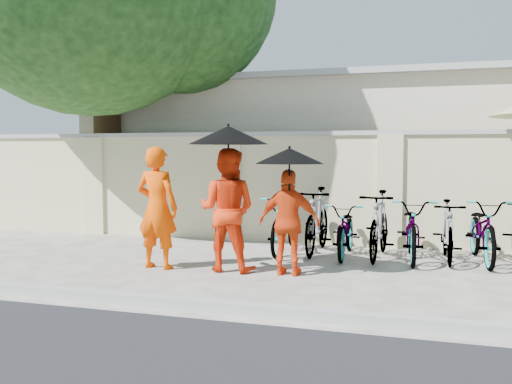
% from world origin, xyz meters
% --- Properties ---
extents(ground, '(80.00, 80.00, 0.00)m').
position_xyz_m(ground, '(0.00, 0.00, 0.00)').
color(ground, beige).
extents(kerb, '(40.00, 0.16, 0.12)m').
position_xyz_m(kerb, '(0.00, -1.70, 0.06)').
color(kerb, '#9B9B9B').
rests_on(kerb, ground).
extents(compound_wall, '(20.00, 0.30, 2.00)m').
position_xyz_m(compound_wall, '(1.00, 3.20, 1.00)').
color(compound_wall, beige).
rests_on(compound_wall, ground).
extents(building_behind, '(14.00, 6.00, 3.20)m').
position_xyz_m(building_behind, '(2.00, 7.00, 1.60)').
color(building_behind, beige).
rests_on(building_behind, ground).
extents(monk_left, '(0.68, 0.48, 1.78)m').
position_xyz_m(monk_left, '(-1.10, 0.20, 0.89)').
color(monk_left, '#FA4D01').
rests_on(monk_left, ground).
extents(monk_center, '(0.86, 0.67, 1.75)m').
position_xyz_m(monk_center, '(-0.07, 0.34, 0.88)').
color(monk_center, red).
rests_on(monk_center, ground).
extents(parasol_center, '(1.12, 1.12, 1.07)m').
position_xyz_m(parasol_center, '(-0.02, 0.26, 1.93)').
color(parasol_center, black).
rests_on(parasol_center, ground).
extents(monk_right, '(0.87, 0.38, 1.46)m').
position_xyz_m(monk_right, '(0.85, 0.31, 0.73)').
color(monk_right, '#E13E0F').
rests_on(monk_right, ground).
extents(parasol_right, '(0.94, 0.94, 0.92)m').
position_xyz_m(parasol_right, '(0.87, 0.23, 1.65)').
color(parasol_right, black).
rests_on(parasol_right, ground).
extents(bike_0, '(0.68, 1.85, 0.96)m').
position_xyz_m(bike_0, '(0.37, 2.02, 0.48)').
color(bike_0, gray).
rests_on(bike_0, ground).
extents(bike_1, '(0.53, 1.85, 1.11)m').
position_xyz_m(bike_1, '(0.89, 2.10, 0.55)').
color(bike_1, gray).
rests_on(bike_1, ground).
extents(bike_2, '(0.64, 1.70, 0.89)m').
position_xyz_m(bike_2, '(1.41, 1.92, 0.44)').
color(bike_2, gray).
rests_on(bike_2, ground).
extents(bike_3, '(0.60, 1.83, 1.09)m').
position_xyz_m(bike_3, '(1.93, 1.91, 0.54)').
color(bike_3, gray).
rests_on(bike_3, ground).
extents(bike_4, '(0.79, 1.92, 0.99)m').
position_xyz_m(bike_4, '(2.44, 1.93, 0.49)').
color(bike_4, gray).
rests_on(bike_4, ground).
extents(bike_5, '(0.53, 1.61, 0.96)m').
position_xyz_m(bike_5, '(2.96, 1.97, 0.48)').
color(bike_5, gray).
rests_on(bike_5, ground).
extents(bike_6, '(0.85, 1.96, 1.00)m').
position_xyz_m(bike_6, '(3.48, 2.06, 0.50)').
color(bike_6, gray).
rests_on(bike_6, ground).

